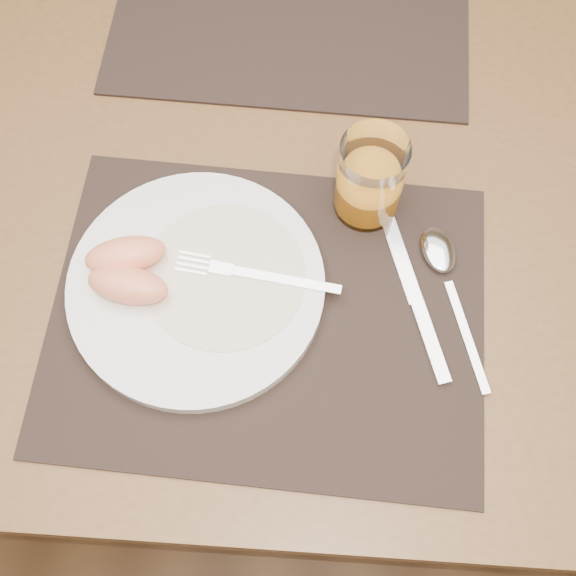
{
  "coord_description": "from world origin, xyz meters",
  "views": [
    {
      "loc": [
        0.04,
        -0.5,
        1.45
      ],
      "look_at": [
        0.02,
        -0.2,
        0.77
      ],
      "focal_mm": 45.0,
      "sensor_mm": 36.0,
      "label": 1
    }
  ],
  "objects_px": {
    "table": "(280,180)",
    "juice_glass": "(370,181)",
    "knife": "(416,303)",
    "placemat_near": "(267,315)",
    "spoon": "(442,262)",
    "plate": "(196,286)",
    "fork": "(244,273)"
  },
  "relations": [
    {
      "from": "table",
      "to": "juice_glass",
      "type": "xyz_separation_m",
      "value": [
        0.1,
        -0.08,
        0.13
      ]
    },
    {
      "from": "plate",
      "to": "juice_glass",
      "type": "height_order",
      "value": "juice_glass"
    },
    {
      "from": "juice_glass",
      "to": "plate",
      "type": "bearing_deg",
      "value": -146.9
    },
    {
      "from": "fork",
      "to": "juice_glass",
      "type": "xyz_separation_m",
      "value": [
        0.13,
        0.1,
        0.03
      ]
    },
    {
      "from": "placemat_near",
      "to": "plate",
      "type": "height_order",
      "value": "plate"
    },
    {
      "from": "spoon",
      "to": "juice_glass",
      "type": "distance_m",
      "value": 0.12
    },
    {
      "from": "placemat_near",
      "to": "knife",
      "type": "xyz_separation_m",
      "value": [
        0.16,
        0.02,
        0.0
      ]
    },
    {
      "from": "plate",
      "to": "fork",
      "type": "distance_m",
      "value": 0.05
    },
    {
      "from": "fork",
      "to": "spoon",
      "type": "relative_size",
      "value": 0.92
    },
    {
      "from": "spoon",
      "to": "juice_glass",
      "type": "height_order",
      "value": "juice_glass"
    },
    {
      "from": "plate",
      "to": "spoon",
      "type": "relative_size",
      "value": 1.42
    },
    {
      "from": "plate",
      "to": "knife",
      "type": "relative_size",
      "value": 1.26
    },
    {
      "from": "knife",
      "to": "spoon",
      "type": "xyz_separation_m",
      "value": [
        0.03,
        0.05,
        0.0
      ]
    },
    {
      "from": "knife",
      "to": "placemat_near",
      "type": "bearing_deg",
      "value": -171.76
    },
    {
      "from": "knife",
      "to": "spoon",
      "type": "relative_size",
      "value": 1.13
    },
    {
      "from": "table",
      "to": "fork",
      "type": "xyz_separation_m",
      "value": [
        -0.02,
        -0.18,
        0.11
      ]
    },
    {
      "from": "placemat_near",
      "to": "knife",
      "type": "bearing_deg",
      "value": 8.24
    },
    {
      "from": "placemat_near",
      "to": "plate",
      "type": "xyz_separation_m",
      "value": [
        -0.08,
        0.02,
        0.01
      ]
    },
    {
      "from": "plate",
      "to": "knife",
      "type": "xyz_separation_m",
      "value": [
        0.23,
        -0.0,
        -0.01
      ]
    },
    {
      "from": "plate",
      "to": "placemat_near",
      "type": "bearing_deg",
      "value": -18.02
    },
    {
      "from": "table",
      "to": "spoon",
      "type": "bearing_deg",
      "value": -39.04
    },
    {
      "from": "table",
      "to": "spoon",
      "type": "height_order",
      "value": "spoon"
    },
    {
      "from": "fork",
      "to": "knife",
      "type": "bearing_deg",
      "value": -4.99
    },
    {
      "from": "table",
      "to": "plate",
      "type": "bearing_deg",
      "value": -110.74
    },
    {
      "from": "plate",
      "to": "juice_glass",
      "type": "relative_size",
      "value": 2.5
    },
    {
      "from": "knife",
      "to": "spoon",
      "type": "bearing_deg",
      "value": 60.1
    },
    {
      "from": "placemat_near",
      "to": "fork",
      "type": "distance_m",
      "value": 0.05
    },
    {
      "from": "fork",
      "to": "spoon",
      "type": "xyz_separation_m",
      "value": [
        0.21,
        0.03,
        -0.01
      ]
    },
    {
      "from": "plate",
      "to": "table",
      "type": "bearing_deg",
      "value": 69.26
    },
    {
      "from": "placemat_near",
      "to": "spoon",
      "type": "height_order",
      "value": "spoon"
    },
    {
      "from": "placemat_near",
      "to": "spoon",
      "type": "relative_size",
      "value": 2.37
    },
    {
      "from": "spoon",
      "to": "placemat_near",
      "type": "bearing_deg",
      "value": -159.0
    }
  ]
}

